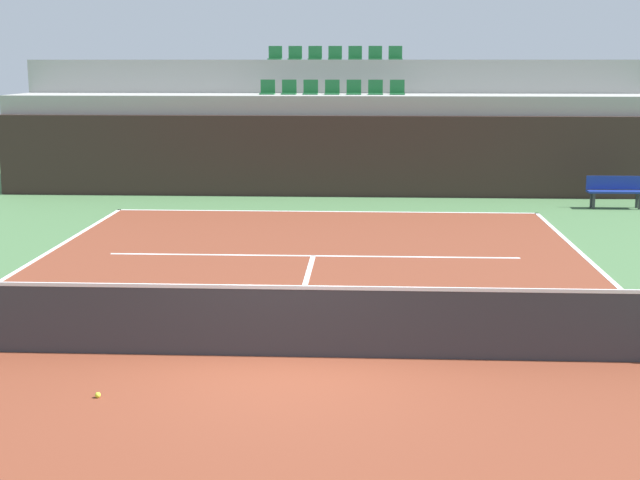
{
  "coord_description": "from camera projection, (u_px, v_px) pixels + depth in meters",
  "views": [
    {
      "loc": [
        1.06,
        -11.63,
        3.87
      ],
      "look_at": [
        0.36,
        2.0,
        1.2
      ],
      "focal_mm": 51.57,
      "sensor_mm": 36.0,
      "label": 1
    }
  ],
  "objects": [
    {
      "name": "ground_plane",
      "position": [
        285.0,
        357.0,
        12.2
      ],
      "size": [
        80.0,
        80.0,
        0.0
      ],
      "primitive_type": "plane",
      "color": "#477042"
    },
    {
      "name": "court_surface",
      "position": [
        285.0,
        357.0,
        12.2
      ],
      "size": [
        11.0,
        24.0,
        0.01
      ],
      "primitive_type": "cube",
      "color": "brown",
      "rests_on": "ground_plane"
    },
    {
      "name": "baseline_far",
      "position": [
        326.0,
        211.0,
        23.91
      ],
      "size": [
        11.0,
        0.1,
        0.0
      ],
      "primitive_type": "cube",
      "color": "white",
      "rests_on": "court_surface"
    },
    {
      "name": "service_line_far",
      "position": [
        313.0,
        256.0,
        18.47
      ],
      "size": [
        8.26,
        0.1,
        0.0
      ],
      "primitive_type": "cube",
      "color": "white",
      "rests_on": "court_surface"
    },
    {
      "name": "centre_service_line",
      "position": [
        302.0,
        296.0,
        15.33
      ],
      "size": [
        0.1,
        6.4,
        0.0
      ],
      "primitive_type": "cube",
      "color": "white",
      "rests_on": "court_surface"
    },
    {
      "name": "back_wall",
      "position": [
        330.0,
        156.0,
        26.49
      ],
      "size": [
        19.37,
        0.3,
        2.32
      ],
      "primitive_type": "cube",
      "color": "#33231E",
      "rests_on": "ground_plane"
    },
    {
      "name": "stands_tier_lower",
      "position": [
        332.0,
        143.0,
        27.76
      ],
      "size": [
        19.37,
        2.4,
        2.87
      ],
      "primitive_type": "cube",
      "color": "#9E9E99",
      "rests_on": "ground_plane"
    },
    {
      "name": "stands_tier_upper",
      "position": [
        335.0,
        120.0,
        30.02
      ],
      "size": [
        19.37,
        2.4,
        3.9
      ],
      "primitive_type": "cube",
      "color": "#9E9E99",
      "rests_on": "ground_plane"
    },
    {
      "name": "seating_row_lower",
      "position": [
        332.0,
        90.0,
        27.56
      ],
      "size": [
        4.34,
        0.44,
        0.44
      ],
      "color": "#1E6633",
      "rests_on": "stands_tier_lower"
    },
    {
      "name": "seating_row_upper",
      "position": [
        335.0,
        56.0,
        29.71
      ],
      "size": [
        4.34,
        0.44,
        0.44
      ],
      "color": "#1E6633",
      "rests_on": "stands_tier_upper"
    },
    {
      "name": "tennis_net",
      "position": [
        285.0,
        320.0,
        12.1
      ],
      "size": [
        11.08,
        0.08,
        1.07
      ],
      "color": "black",
      "rests_on": "court_surface"
    },
    {
      "name": "player_bench",
      "position": [
        615.0,
        189.0,
        24.45
      ],
      "size": [
        1.5,
        0.4,
        0.85
      ],
      "color": "navy",
      "rests_on": "ground_plane"
    },
    {
      "name": "tennis_ball_1",
      "position": [
        98.0,
        395.0,
        10.69
      ],
      "size": [
        0.07,
        0.07,
        0.07
      ],
      "primitive_type": "sphere",
      "color": "#CCE033",
      "rests_on": "court_surface"
    }
  ]
}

